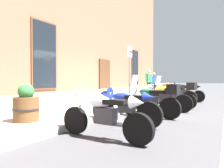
{
  "coord_description": "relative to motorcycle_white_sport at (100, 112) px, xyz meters",
  "views": [
    {
      "loc": [
        -7.86,
        -3.22,
        1.2
      ],
      "look_at": [
        -0.29,
        0.9,
        1.02
      ],
      "focal_mm": 34.12,
      "sensor_mm": 36.0,
      "label": 1
    }
  ],
  "objects": [
    {
      "name": "motorcycle_silver_touring",
      "position": [
        5.54,
        -0.28,
        0.02
      ],
      "size": [
        0.78,
        2.1,
        1.37
      ],
      "color": "black",
      "rests_on": "ground_plane"
    },
    {
      "name": "pedestrian_striped_shirt",
      "position": [
        10.41,
        2.51,
        0.58
      ],
      "size": [
        0.54,
        0.36,
        1.73
      ],
      "color": "#1E1E4C",
      "rests_on": "sidewalk"
    },
    {
      "name": "motorcycle_black_sport",
      "position": [
        8.49,
        -0.09,
        0.02
      ],
      "size": [
        0.62,
        2.14,
        1.05
      ],
      "color": "black",
      "rests_on": "ground_plane"
    },
    {
      "name": "motorcycle_white_sport",
      "position": [
        0.0,
        0.0,
        0.0
      ],
      "size": [
        0.62,
        2.14,
        1.0
      ],
      "color": "black",
      "rests_on": "ground_plane"
    },
    {
      "name": "motorcycle_orange_sport",
      "position": [
        7.08,
        0.04,
        0.03
      ],
      "size": [
        0.69,
        2.04,
        1.07
      ],
      "color": "black",
      "rests_on": "ground_plane"
    },
    {
      "name": "motorcycle_yellow_naked",
      "position": [
        4.29,
        -0.15,
        -0.05
      ],
      "size": [
        0.62,
        2.05,
        1.02
      ],
      "color": "black",
      "rests_on": "ground_plane"
    },
    {
      "name": "pedestrian_blue_top",
      "position": [
        11.36,
        2.45,
        0.47
      ],
      "size": [
        0.46,
        0.57,
        1.55
      ],
      "color": "black",
      "rests_on": "sidewalk"
    },
    {
      "name": "motorcycle_blue_sport",
      "position": [
        1.36,
        0.15,
        -0.01
      ],
      "size": [
        0.62,
        2.02,
        0.99
      ],
      "color": "black",
      "rests_on": "ground_plane"
    },
    {
      "name": "barrel_planter",
      "position": [
        -0.02,
        2.17,
        -0.0
      ],
      "size": [
        0.65,
        0.65,
        0.95
      ],
      "color": "brown",
      "rests_on": "sidewalk"
    },
    {
      "name": "parking_sign",
      "position": [
        4.47,
        1.33,
        1.19
      ],
      "size": [
        0.36,
        0.07,
        2.46
      ],
      "color": "#4C4C51",
      "rests_on": "sidewalk"
    },
    {
      "name": "ground_plane",
      "position": [
        4.21,
        0.96,
        -0.55
      ],
      "size": [
        140.0,
        140.0,
        0.0
      ],
      "primitive_type": "plane",
      "color": "#38383A"
    },
    {
      "name": "brick_pub_facade",
      "position": [
        4.21,
        7.28,
        4.49
      ],
      "size": [
        21.68,
        7.27,
        10.1
      ],
      "color": "brown",
      "rests_on": "ground_plane"
    },
    {
      "name": "motorcycle_green_touring",
      "position": [
        2.83,
        -0.19,
        0.01
      ],
      "size": [
        0.67,
        2.01,
        1.36
      ],
      "color": "black",
      "rests_on": "ground_plane"
    },
    {
      "name": "sidewalk",
      "position": [
        4.21,
        2.33,
        -0.47
      ],
      "size": [
        27.68,
        2.74,
        0.16
      ],
      "primitive_type": "cube",
      "color": "gray",
      "rests_on": "ground_plane"
    }
  ]
}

